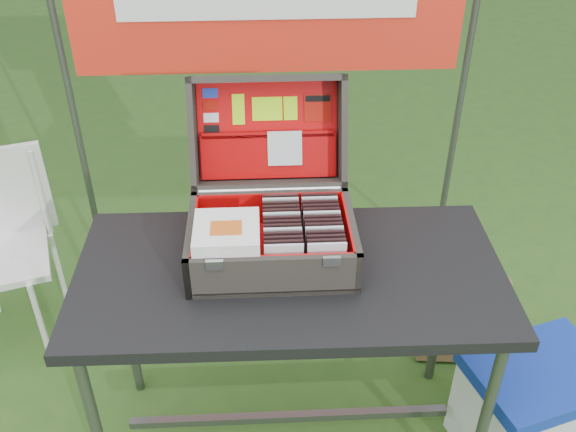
{
  "coord_description": "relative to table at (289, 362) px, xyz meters",
  "views": [
    {
      "loc": [
        -0.05,
        -1.49,
        2.07
      ],
      "look_at": [
        0.03,
        0.1,
        0.97
      ],
      "focal_mm": 40.0,
      "sensor_mm": 36.0,
      "label": 1
    }
  ],
  "objects": [
    {
      "name": "table",
      "position": [
        0.0,
        0.0,
        0.0
      ],
      "size": [
        1.32,
        0.67,
        0.82
      ],
      "primitive_type": null,
      "rotation": [
        0.0,
        0.0,
        -0.01
      ],
      "color": "black",
      "rests_on": "ground"
    },
    {
      "name": "table_top",
      "position": [
        0.0,
        0.0,
        0.39
      ],
      "size": [
        1.32,
        0.67,
        0.04
      ],
      "primitive_type": "cube",
      "rotation": [
        0.0,
        0.0,
        -0.01
      ],
      "color": "black",
      "rests_on": "ground"
    },
    {
      "name": "table_leg_fr",
      "position": [
        0.6,
        -0.27,
        -0.02
      ],
      "size": [
        0.04,
        0.04,
        0.78
      ],
      "primitive_type": "cylinder",
      "color": "#59595B",
      "rests_on": "ground"
    },
    {
      "name": "table_leg_bl",
      "position": [
        -0.6,
        0.27,
        -0.02
      ],
      "size": [
        0.04,
        0.04,
        0.78
      ],
      "primitive_type": "cylinder",
      "color": "#59595B",
      "rests_on": "ground"
    },
    {
      "name": "table_leg_br",
      "position": [
        0.6,
        0.27,
        -0.02
      ],
      "size": [
        0.04,
        0.04,
        0.78
      ],
      "primitive_type": "cylinder",
      "color": "#59595B",
      "rests_on": "ground"
    },
    {
      "name": "table_brace",
      "position": [
        0.0,
        -0.0,
        -0.29
      ],
      "size": [
        1.16,
        0.03,
        0.03
      ],
      "primitive_type": "cube",
      "color": "#59595B",
      "rests_on": "ground"
    },
    {
      "name": "suitcase",
      "position": [
        -0.05,
        0.12,
        0.63
      ],
      "size": [
        0.51,
        0.52,
        0.45
      ],
      "primitive_type": null,
      "color": "#3D3731",
      "rests_on": "table"
    },
    {
      "name": "suitcase_base_bottom",
      "position": [
        -0.05,
        0.06,
        0.42
      ],
      "size": [
        0.51,
        0.36,
        0.02
      ],
      "primitive_type": "cube",
      "color": "#3D3731",
      "rests_on": "table_top"
    },
    {
      "name": "suitcase_base_wall_front",
      "position": [
        -0.05,
        -0.11,
        0.48
      ],
      "size": [
        0.51,
        0.02,
        0.14
      ],
      "primitive_type": "cube",
      "color": "#3D3731",
      "rests_on": "table_top"
    },
    {
      "name": "suitcase_base_wall_back",
      "position": [
        -0.05,
        0.23,
        0.48
      ],
      "size": [
        0.51,
        0.02,
        0.14
      ],
      "primitive_type": "cube",
      "color": "#3D3731",
      "rests_on": "table_top"
    },
    {
      "name": "suitcase_base_wall_left",
      "position": [
        -0.3,
        0.06,
        0.48
      ],
      "size": [
        0.02,
        0.36,
        0.14
      ],
      "primitive_type": "cube",
      "color": "#3D3731",
      "rests_on": "table_top"
    },
    {
      "name": "suitcase_base_wall_right",
      "position": [
        0.19,
        0.06,
        0.48
      ],
      "size": [
        0.02,
        0.36,
        0.14
      ],
      "primitive_type": "cube",
      "color": "#3D3731",
      "rests_on": "table_top"
    },
    {
      "name": "suitcase_liner_floor",
      "position": [
        -0.05,
        0.06,
        0.43
      ],
      "size": [
        0.47,
        0.32,
        0.01
      ],
      "primitive_type": "cube",
      "color": "red",
      "rests_on": "suitcase_base_bottom"
    },
    {
      "name": "suitcase_latch_left",
      "position": [
        -0.22,
        -0.12,
        0.54
      ],
      "size": [
        0.05,
        0.01,
        0.03
      ],
      "primitive_type": "cube",
      "color": "silver",
      "rests_on": "suitcase_base_wall_front"
    },
    {
      "name": "suitcase_latch_right",
      "position": [
        0.11,
        -0.12,
        0.54
      ],
      "size": [
        0.05,
        0.01,
        0.03
      ],
      "primitive_type": "cube",
      "color": "silver",
      "rests_on": "suitcase_base_wall_front"
    },
    {
      "name": "suitcase_hinge",
      "position": [
        -0.05,
        0.24,
        0.55
      ],
      "size": [
        0.46,
        0.02,
        0.02
      ],
      "primitive_type": "cylinder",
      "rotation": [
        0.0,
        1.57,
        0.0
      ],
      "color": "silver",
      "rests_on": "suitcase_base_wall_back"
    },
    {
      "name": "suitcase_lid_back",
      "position": [
        -0.05,
        0.43,
        0.67
      ],
      "size": [
        0.51,
        0.15,
        0.35
      ],
      "primitive_type": "cube",
      "rotation": [
        -1.94,
        0.0,
        0.0
      ],
      "color": "#3D3731",
      "rests_on": "suitcase_base_wall_back"
    },
    {
      "name": "suitcase_lid_rim_far",
      "position": [
        -0.05,
        0.43,
        0.85
      ],
      "size": [
        0.51,
        0.13,
        0.07
      ],
      "primitive_type": "cube",
      "rotation": [
        -1.94,
        0.0,
        0.0
      ],
      "color": "#3D3731",
      "rests_on": "suitcase_lid_back"
    },
    {
      "name": "suitcase_lid_rim_near",
      "position": [
        -0.05,
        0.31,
        0.53
      ],
      "size": [
        0.51,
        0.13,
        0.07
      ],
      "primitive_type": "cube",
      "rotation": [
        -1.94,
        0.0,
        0.0
      ],
      "color": "#3D3731",
      "rests_on": "suitcase_lid_back"
    },
    {
      "name": "suitcase_lid_rim_left",
      "position": [
        -0.3,
        0.37,
        0.69
      ],
      "size": [
        0.02,
        0.26,
        0.39
      ],
      "primitive_type": "cube",
      "rotation": [
        -1.94,
        0.0,
        0.0
      ],
      "color": "#3D3731",
      "rests_on": "suitcase_lid_back"
    },
    {
      "name": "suitcase_lid_rim_right",
      "position": [
        0.19,
        0.37,
        0.69
      ],
      "size": [
        0.02,
        0.26,
        0.39
      ],
      "primitive_type": "cube",
      "rotation": [
        -1.94,
        0.0,
        0.0
      ],
      "color": "#3D3731",
      "rests_on": "suitcase_lid_back"
    },
    {
      "name": "suitcase_lid_liner",
      "position": [
        -0.05,
        0.41,
        0.67
      ],
      "size": [
        0.46,
        0.12,
        0.3
      ],
      "primitive_type": "cube",
      "rotation": [
        -1.94,
        0.0,
        0.0
      ],
      "color": "red",
      "rests_on": "suitcase_lid_back"
    },
    {
      "name": "suitcase_liner_wall_front",
      "position": [
        -0.05,
        -0.1,
        0.49
      ],
      "size": [
        0.47,
        0.01,
        0.12
      ],
      "primitive_type": "cube",
      "color": "red",
      "rests_on": "suitcase_base_bottom"
    },
    {
      "name": "suitcase_liner_wall_back",
      "position": [
        -0.05,
        0.22,
        0.49
      ],
      "size": [
        0.47,
        0.01,
        0.12
      ],
      "primitive_type": "cube",
      "color": "red",
      "rests_on": "suitcase_base_bottom"
    },
    {
      "name": "suitcase_liner_wall_left",
      "position": [
        -0.28,
        0.06,
        0.49
      ],
      "size": [
        0.01,
        0.32,
        0.12
      ],
      "primitive_type": "cube",
      "color": "red",
      "rests_on": "suitcase_base_bottom"
    },
    {
      "name": "suitcase_liner_wall_right",
      "position": [
        0.18,
        0.06,
        0.49
      ],
      "size": [
        0.01,
        0.32,
        0.12
      ],
      "primitive_type": "cube",
      "color": "red",
      "rests_on": "suitcase_base_bottom"
    },
    {
      "name": "suitcase_lid_pocket",
      "position": [
        -0.05,
        0.37,
        0.6
      ],
      "size": [
        0.45,
        0.08,
        0.15
      ],
      "primitive_type": "cube",
      "rotation": [
        -1.94,
        0.0,
        0.0
      ],
      "color": "#A10204",
      "rests_on": "suitcase_lid_liner"
    },
    {
      "name": "suitcase_pocket_edge",
      "position": [
        -0.05,
        0.39,
        0.67
      ],
      "size": [
        0.44,
        0.03,
        0.03
      ],
      "primitive_type": "cube",
      "rotation": [
        -1.94,
        0.0,
        0.0
      ],
      "color": "#A10204",
      "rests_on": "suitcase_lid_pocket"
    },
    {
      "name": "suitcase_pocket_cd",
      "position": [
        0.0,
        0.36,
        0.63
      ],
      "size": [
        0.11,
        0.05,
        0.11
      ],
      "primitive_type": "cube",
      "rotation": [
        -1.94,
        0.0,
        0.0
      ],
      "color": "silver",
      "rests_on": "suitcase_lid_pocket"
    },
    {
      "name": "lid_sticker_cc_a",
      "position": [
        -0.24,
        0.45,
        0.79
      ],
      "size": [
        0.05,
        0.01,
        0.03
      ],
      "primitive_type": "cube",
      "rotation": [
        -1.94,
        0.0,
        0.0
      ],
      "color": "#1933B2",
      "rests_on": "suitcase_lid_liner"
    },
    {
      "name": "lid_sticker_cc_b",
      "position": [
        -0.24,
        0.44,
        0.76
      ],
      "size": [
        0.05,
        0.01,
        0.03
      ],
      "primitive_type": "cube",
      "rotation": [
        -1.94,
        0.0,
        0.0
      ],
      "color": "#A20C04",
      "rests_on": "suitcase_lid_liner"
    },
    {
      "name": "lid_sticker_cc_c",
      "position": [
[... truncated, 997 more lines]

